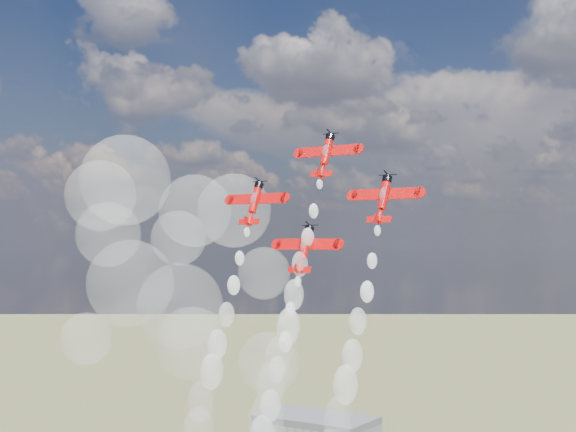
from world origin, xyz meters
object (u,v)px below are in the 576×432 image
(plane_left, at_px, (255,202))
(plane_lead, at_px, (326,154))
(hangar, at_px, (316,431))
(plane_slot, at_px, (305,248))
(plane_right, at_px, (384,198))

(plane_left, bearing_deg, plane_lead, 15.71)
(hangar, height_order, plane_slot, plane_slot)
(plane_lead, height_order, plane_left, plane_lead)
(plane_lead, xyz_separation_m, plane_slot, (0.00, -7.56, -17.23))
(hangar, relative_size, plane_lead, 3.91)
(plane_left, bearing_deg, plane_slot, -15.71)
(plane_right, bearing_deg, hangar, 123.69)
(plane_right, xyz_separation_m, plane_slot, (-13.44, -3.78, -8.62))
(plane_right, bearing_deg, plane_left, 180.00)
(hangar, bearing_deg, plane_lead, -58.86)
(plane_right, bearing_deg, plane_slot, -164.29)
(plane_lead, distance_m, plane_slot, 18.82)
(plane_lead, xyz_separation_m, plane_left, (-13.44, -3.78, -8.62))
(plane_lead, bearing_deg, plane_right, -15.71)
(hangar, distance_m, plane_left, 220.15)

